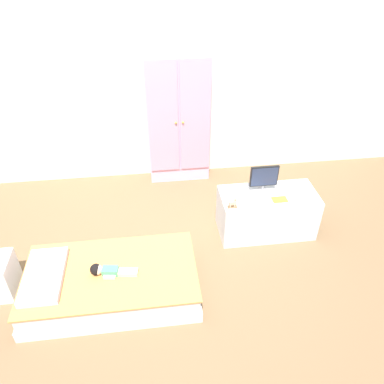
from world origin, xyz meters
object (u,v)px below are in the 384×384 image
wardrobe (179,118)px  tv_stand (267,213)px  doll (105,270)px  book_orange (280,200)px  rocking_horse_toy (234,203)px  bed (113,282)px  tv_monitor (264,177)px

wardrobe → tv_stand: bearing=-55.4°
doll → book_orange: bearing=18.1°
doll → rocking_horse_toy: size_ratio=3.62×
doll → wardrobe: 1.99m
bed → tv_stand: size_ratio=1.52×
wardrobe → doll: bearing=-114.2°
wardrobe → bed: bearing=-113.4°
wardrobe → tv_monitor: 1.28m
tv_stand → bed: bearing=-158.0°
bed → book_orange: (1.60, 0.52, 0.34)m
bed → doll: 0.17m
bed → wardrobe: bearing=66.6°
tv_stand → tv_monitor: size_ratio=3.45×
bed → tv_stand: bearing=22.0°
tv_stand → tv_monitor: bearing=122.4°
bed → doll: size_ratio=3.68×
tv_stand → doll: bearing=-157.9°
tv_monitor → rocking_horse_toy: 0.43m
tv_monitor → rocking_horse_toy: bearing=-146.9°
doll → book_orange: size_ratio=2.77×
bed → wardrobe: 2.01m
wardrobe → tv_monitor: (0.72, -1.04, -0.19)m
bed → tv_stand: 1.65m
tv_monitor → tv_stand: bearing=-57.6°
bed → tv_monitor: bearing=25.1°
wardrobe → book_orange: bearing=-55.3°
bed → book_orange: book_orange is taller
wardrobe → book_orange: wardrobe is taller
tv_stand → rocking_horse_toy: 0.51m
bed → doll: doll is taller
doll → wardrobe: size_ratio=0.25×
rocking_horse_toy → doll: bearing=-157.5°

